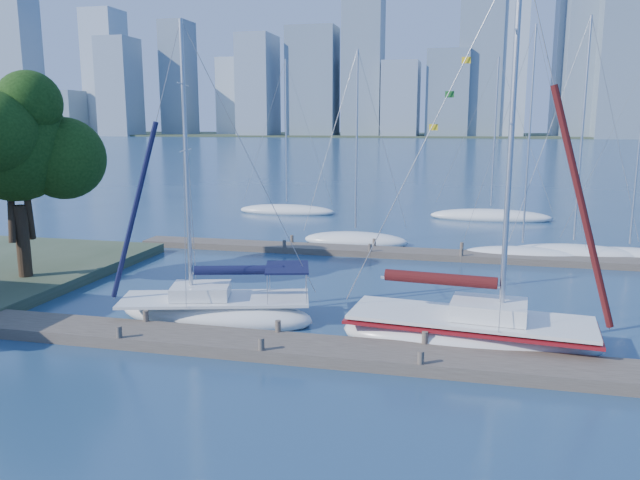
# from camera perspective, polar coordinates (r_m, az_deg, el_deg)

# --- Properties ---
(ground) EXTENTS (700.00, 700.00, 0.00)m
(ground) POSITION_cam_1_polar(r_m,az_deg,el_deg) (21.07, -4.57, -10.17)
(ground) COLOR navy
(ground) RESTS_ON ground
(near_dock) EXTENTS (26.00, 2.00, 0.40)m
(near_dock) POSITION_cam_1_polar(r_m,az_deg,el_deg) (21.00, -4.58, -9.66)
(near_dock) COLOR #494035
(near_dock) RESTS_ON ground
(far_dock) EXTENTS (30.00, 1.80, 0.36)m
(far_dock) POSITION_cam_1_polar(r_m,az_deg,el_deg) (35.71, 6.37, -1.14)
(far_dock) COLOR #494035
(far_dock) RESTS_ON ground
(far_shore) EXTENTS (800.00, 100.00, 1.50)m
(far_shore) POSITION_cam_1_polar(r_m,az_deg,el_deg) (338.85, 12.38, 9.29)
(far_shore) COLOR #38472D
(far_shore) RESTS_ON ground
(tree) EXTENTS (7.09, 6.48, 9.68)m
(tree) POSITION_cam_1_polar(r_m,az_deg,el_deg) (31.01, -26.15, 7.97)
(tree) COLOR black
(tree) RESTS_ON ground
(sailboat_navy) EXTENTS (8.06, 4.46, 11.60)m
(sailboat_navy) POSITION_cam_1_polar(r_m,az_deg,el_deg) (24.23, -9.56, -5.14)
(sailboat_navy) COLOR white
(sailboat_navy) RESTS_ON ground
(sailboat_maroon) EXTENTS (8.94, 3.66, 13.32)m
(sailboat_maroon) POSITION_cam_1_polar(r_m,az_deg,el_deg) (21.90, 13.58, -6.83)
(sailboat_maroon) COLOR white
(sailboat_maroon) RESTS_ON ground
(bg_boat_2) EXTENTS (6.90, 4.59, 12.07)m
(bg_boat_2) POSITION_cam_1_polar(r_m,az_deg,el_deg) (38.89, 3.28, 0.02)
(bg_boat_2) COLOR white
(bg_boat_2) RESTS_ON ground
(bg_boat_3) EXTENTS (6.83, 3.41, 12.83)m
(bg_boat_3) POSITION_cam_1_polar(r_m,az_deg,el_deg) (36.51, 17.98, -1.24)
(bg_boat_3) COLOR white
(bg_boat_3) RESTS_ON ground
(bg_boat_4) EXTENTS (7.62, 3.99, 13.33)m
(bg_boat_4) POSITION_cam_1_polar(r_m,az_deg,el_deg) (37.55, 22.12, -1.14)
(bg_boat_4) COLOR white
(bg_boat_4) RESTS_ON ground
(bg_boat_5) EXTENTS (7.67, 4.91, 10.97)m
(bg_boat_5) POSITION_cam_1_polar(r_m,az_deg,el_deg) (38.47, 26.39, -1.29)
(bg_boat_5) COLOR white
(bg_boat_5) RESTS_ON ground
(bg_boat_6) EXTENTS (8.39, 3.52, 12.74)m
(bg_boat_6) POSITION_cam_1_polar(r_m,az_deg,el_deg) (51.88, -3.04, 2.73)
(bg_boat_6) COLOR white
(bg_boat_6) RESTS_ON ground
(bg_boat_7) EXTENTS (9.48, 5.56, 12.60)m
(bg_boat_7) POSITION_cam_1_polar(r_m,az_deg,el_deg) (50.27, 15.33, 2.12)
(bg_boat_7) COLOR white
(bg_boat_7) RESTS_ON ground
(skyline) EXTENTS (504.43, 51.31, 122.80)m
(skyline) POSITION_cam_1_polar(r_m,az_deg,el_deg) (310.58, 15.54, 15.74)
(skyline) COLOR #8496AB
(skyline) RESTS_ON ground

